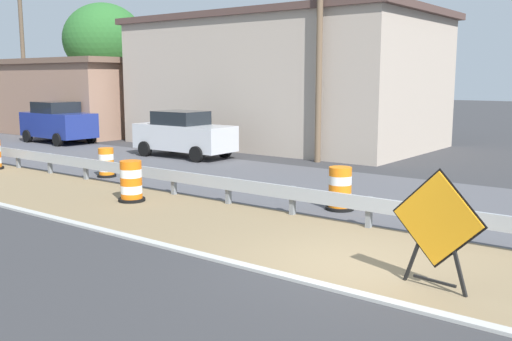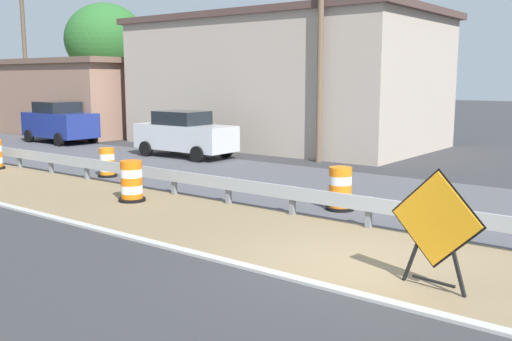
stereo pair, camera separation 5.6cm
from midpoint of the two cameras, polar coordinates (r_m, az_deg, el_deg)
name	(u,v)px [view 1 (the left image)]	position (r m, az deg, el deg)	size (l,w,h in m)	color
ground_plane	(352,264)	(10.52, 9.34, -9.12)	(160.00, 160.00, 0.00)	#333335
median_dirt_strip	(371,254)	(11.14, 11.14, -8.12)	(3.86, 120.00, 0.01)	#7F6B4C
far_lane_asphalt	(462,206)	(15.83, 19.55, -3.34)	(6.52, 120.00, 0.00)	#4C4C51
curb_near_edge	(314,284)	(9.45, 5.54, -11.15)	(0.20, 120.00, 0.11)	#ADADA8
guardrail_median	(257,189)	(14.46, 0.03, -1.87)	(0.18, 56.77, 0.71)	#999EA3
warning_sign_diamond	(437,224)	(9.36, 17.27, -5.06)	(0.24, 1.57, 1.92)	black
traffic_barrel_nearest	(340,191)	(14.59, 8.19, -1.97)	(0.71, 0.71, 1.09)	orange
traffic_barrel_close	(131,183)	(15.81, -12.32, -1.21)	(0.72, 0.72, 1.10)	orange
traffic_barrel_mid	(106,164)	(19.94, -14.65, 0.63)	(0.63, 0.63, 0.97)	orange
car_trailing_near_lane	(184,134)	(24.36, -7.23, 3.59)	(1.98, 4.50, 1.92)	silver
car_mid_far_lane	(58,122)	(31.28, -19.02, 4.53)	(2.24, 4.31, 2.09)	navy
roadside_shop_near	(283,81)	(28.95, 2.61, 8.83)	(8.50, 14.89, 6.26)	#AD9E8E
roadside_shop_far	(69,95)	(39.59, -18.02, 7.10)	(9.05, 16.58, 4.37)	#93705B
utility_pole_near	(319,37)	(22.72, 6.22, 12.98)	(0.24, 1.80, 9.33)	brown
utility_pole_mid	(23,58)	(37.03, -22.05, 10.24)	(0.24, 1.80, 8.54)	brown
tree_roadside	(104,40)	(37.13, -14.84, 12.34)	(4.88, 4.88, 7.77)	brown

